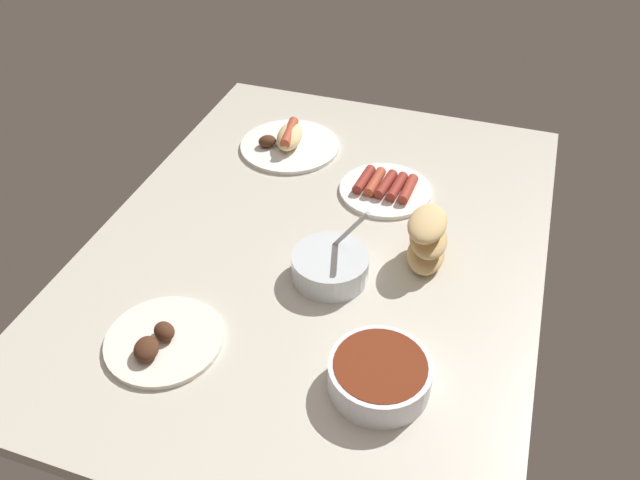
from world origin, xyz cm
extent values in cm
cube|color=beige|center=(0.00, 0.00, -1.50)|extent=(120.00, 90.00, 3.00)
cylinder|color=white|center=(-31.25, -20.85, 2.74)|extent=(16.68, 16.68, 5.49)
cylinder|color=maroon|center=(-31.25, -20.85, 5.09)|extent=(15.01, 15.01, 1.00)
cylinder|color=silver|center=(-9.10, -5.51, 2.61)|extent=(14.86, 14.86, 5.22)
cylinder|color=beige|center=(-9.10, -5.51, 3.65)|extent=(13.08, 13.08, 2.35)
cube|color=#B7B7BC|center=(-5.76, -7.37, 8.45)|extent=(2.59, 9.41, 13.83)
ellipsoid|color=tan|center=(1.19, -21.98, 1.80)|extent=(12.66, 8.44, 3.60)
ellipsoid|color=tan|center=(1.65, -22.01, 5.40)|extent=(13.17, 9.43, 3.60)
ellipsoid|color=#DBB77A|center=(1.59, -21.45, 9.00)|extent=(12.12, 7.50, 3.60)
cylinder|color=white|center=(31.95, 18.18, 0.50)|extent=(24.55, 24.55, 1.00)
ellipsoid|color=#E5C689|center=(31.95, 18.18, 3.20)|extent=(12.55, 7.75, 4.40)
cylinder|color=#AD472D|center=(31.95, 18.18, 4.41)|extent=(11.41, 4.11, 2.40)
ellipsoid|color=#472819|center=(29.37, 23.06, 2.40)|extent=(5.52, 5.68, 2.80)
cylinder|color=white|center=(21.18, -8.90, 0.50)|extent=(20.83, 20.83, 1.00)
cylinder|color=#9E3828|center=(20.93, -14.04, 2.17)|extent=(9.27, 2.78, 2.34)
cylinder|color=maroon|center=(21.06, -11.47, 2.17)|extent=(9.35, 3.19, 2.34)
cylinder|color=maroon|center=(21.18, -8.90, 2.17)|extent=(9.38, 3.41, 2.34)
cylinder|color=#AD472D|center=(21.31, -6.33, 2.17)|extent=(9.31, 3.01, 2.34)
cylinder|color=maroon|center=(21.43, -3.76, 2.17)|extent=(9.34, 3.15, 2.34)
cylinder|color=white|center=(-34.01, 16.74, 0.50)|extent=(20.48, 20.48, 1.00)
ellipsoid|color=#472819|center=(-37.99, 17.54, 2.41)|extent=(6.42, 5.83, 2.82)
ellipsoid|color=#472819|center=(-33.53, 16.64, 2.38)|extent=(5.07, 5.32, 2.76)
camera|label=1|loc=(-94.63, -31.99, 85.28)|focal=35.84mm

